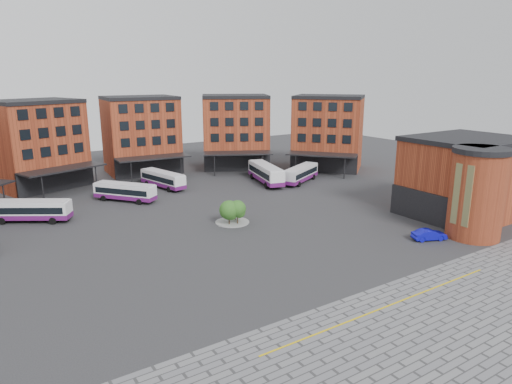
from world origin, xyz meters
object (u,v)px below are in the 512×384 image
bus_e (266,173)px  blue_car (429,235)px  bus_d (163,179)px  bus_f (301,174)px  tree_island (233,211)px  bus_c (125,192)px  bus_b (30,210)px

bus_e → blue_car: bearing=-76.2°
bus_d → bus_f: size_ratio=1.00×
bus_e → blue_car: bus_e is taller
blue_car → tree_island: bearing=65.0°
tree_island → bus_f: tree_island is taller
blue_car → bus_c: bearing=56.5°
tree_island → bus_c: tree_island is taller
bus_d → blue_car: 43.57m
bus_e → bus_f: size_ratio=1.18×
bus_d → bus_b: bearing=-172.9°
bus_c → bus_e: size_ratio=0.76×
bus_c → bus_f: size_ratio=0.89×
bus_d → bus_e: bus_e is taller
bus_e → bus_f: (5.53, -2.89, -0.21)m
tree_island → blue_car: tree_island is taller
tree_island → bus_b: bearing=145.0°
tree_island → bus_b: size_ratio=0.45×
bus_e → bus_f: bearing=-13.5°
bus_b → blue_car: 49.64m
bus_c → blue_car: (24.22, -35.63, -0.84)m
bus_d → bus_e: bearing=-35.1°
bus_c → bus_f: 30.30m
tree_island → bus_c: bearing=114.2°
tree_island → bus_e: 23.11m
bus_e → bus_f: bus_e is taller
bus_f → blue_car: 31.49m
tree_island → bus_f: bearing=32.0°
bus_b → bus_c: 13.72m
bus_b → bus_f: (43.28, -1.50, 0.01)m
bus_d → blue_car: size_ratio=2.58×
bus_c → bus_f: (29.94, -4.67, 0.07)m
bus_b → bus_d: bearing=-37.3°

